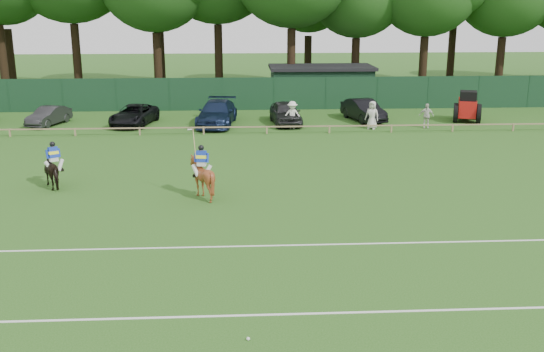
{
  "coord_description": "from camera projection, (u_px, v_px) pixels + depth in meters",
  "views": [
    {
      "loc": [
        -0.86,
        -21.58,
        8.28
      ],
      "look_at": [
        0.5,
        3.0,
        1.4
      ],
      "focal_mm": 42.0,
      "sensor_mm": 36.0,
      "label": 1
    }
  ],
  "objects": [
    {
      "name": "pitch_rail",
      "position": [
        251.0,
        127.0,
        40.22
      ],
      "size": [
        62.1,
        0.1,
        0.5
      ],
      "color": "#997F5B",
      "rests_on": "ground"
    },
    {
      "name": "ground",
      "position": [
        263.0,
        236.0,
        23.03
      ],
      "size": [
        160.0,
        160.0,
        0.0
      ],
      "primitive_type": "plane",
      "color": "#1E4C14",
      "rests_on": "ground"
    },
    {
      "name": "suv_black",
      "position": [
        134.0,
        115.0,
        43.04
      ],
      "size": [
        3.16,
        5.22,
        1.35
      ],
      "primitive_type": "imported",
      "rotation": [
        0.0,
        0.0,
        -0.2
      ],
      "color": "black",
      "rests_on": "ground"
    },
    {
      "name": "sedan_grey",
      "position": [
        49.0,
        116.0,
        42.99
      ],
      "size": [
        2.43,
        4.03,
        1.25
      ],
      "primitive_type": "imported",
      "rotation": [
        0.0,
        0.0,
        -0.31
      ],
      "color": "#29292B",
      "rests_on": "ground"
    },
    {
      "name": "spectator_right",
      "position": [
        372.0,
        115.0,
        41.63
      ],
      "size": [
        1.07,
        0.95,
        1.85
      ],
      "primitive_type": "imported",
      "rotation": [
        0.0,
        0.0,
        -0.51
      ],
      "color": "silver",
      "rests_on": "ground"
    },
    {
      "name": "sedan_navy",
      "position": [
        217.0,
        113.0,
        42.94
      ],
      "size": [
        2.94,
        5.84,
        1.63
      ],
      "primitive_type": "imported",
      "rotation": [
        0.0,
        0.0,
        -0.12
      ],
      "color": "#131F3C",
      "rests_on": "ground"
    },
    {
      "name": "hatch_grey",
      "position": [
        286.0,
        113.0,
        43.29
      ],
      "size": [
        2.19,
        4.65,
        1.54
      ],
      "primitive_type": "imported",
      "rotation": [
        0.0,
        0.0,
        0.08
      ],
      "color": "#2B2A2D",
      "rests_on": "ground"
    },
    {
      "name": "estate_black",
      "position": [
        364.0,
        110.0,
        44.51
      ],
      "size": [
        2.7,
        4.77,
        1.49
      ],
      "primitive_type": "imported",
      "rotation": [
        0.0,
        0.0,
        0.26
      ],
      "color": "black",
      "rests_on": "ground"
    },
    {
      "name": "polo_ball",
      "position": [
        248.0,
        339.0,
        15.96
      ],
      "size": [
        0.09,
        0.09,
        0.09
      ],
      "primitive_type": "sphere",
      "color": "silver",
      "rests_on": "ground"
    },
    {
      "name": "tree_row",
      "position": [
        269.0,
        95.0,
        56.79
      ],
      "size": [
        96.0,
        12.0,
        21.0
      ],
      "primitive_type": null,
      "color": "#26561C",
      "rests_on": "ground"
    },
    {
      "name": "perimeter_fence",
      "position": [
        248.0,
        94.0,
        48.65
      ],
      "size": [
        92.08,
        0.08,
        2.5
      ],
      "color": "#14351E",
      "rests_on": "ground"
    },
    {
      "name": "rider_dark",
      "position": [
        53.0,
        156.0,
        28.56
      ],
      "size": [
        0.86,
        0.64,
        1.41
      ],
      "rotation": [
        0.0,
        0.0,
        3.7
      ],
      "color": "silver",
      "rests_on": "ground"
    },
    {
      "name": "spectator_left",
      "position": [
        292.0,
        115.0,
        41.67
      ],
      "size": [
        1.2,
        0.71,
        1.83
      ],
      "primitive_type": "imported",
      "rotation": [
        0.0,
        0.0,
        -0.03
      ],
      "color": "silver",
      "rests_on": "ground"
    },
    {
      "name": "horse_chestnut",
      "position": [
        202.0,
        177.0,
        27.25
      ],
      "size": [
        1.73,
        1.87,
        1.77
      ],
      "primitive_type": "imported",
      "rotation": [
        0.0,
        0.0,
        2.94
      ],
      "color": "brown",
      "rests_on": "ground"
    },
    {
      "name": "utility_shed",
      "position": [
        321.0,
        84.0,
        51.78
      ],
      "size": [
        8.4,
        4.4,
        3.04
      ],
      "color": "#14331E",
      "rests_on": "ground"
    },
    {
      "name": "horse_dark",
      "position": [
        55.0,
        171.0,
        28.76
      ],
      "size": [
        1.67,
        1.98,
        1.54
      ],
      "primitive_type": "imported",
      "rotation": [
        0.0,
        0.0,
        3.7
      ],
      "color": "black",
      "rests_on": "ground"
    },
    {
      "name": "rider_chestnut",
      "position": [
        201.0,
        160.0,
        27.03
      ],
      "size": [
        0.93,
        0.68,
        2.05
      ],
      "rotation": [
        0.0,
        0.0,
        2.94
      ],
      "color": "silver",
      "rests_on": "ground"
    },
    {
      "name": "pitch_lines",
      "position": [
        267.0,
        276.0,
        19.66
      ],
      "size": [
        60.0,
        5.1,
        0.01
      ],
      "color": "silver",
      "rests_on": "ground"
    },
    {
      "name": "spectator_mid",
      "position": [
        426.0,
        116.0,
        41.97
      ],
      "size": [
        1.02,
        0.58,
        1.63
      ],
      "primitive_type": "imported",
      "rotation": [
        0.0,
        0.0,
        -0.19
      ],
      "color": "silver",
      "rests_on": "ground"
    },
    {
      "name": "tractor",
      "position": [
        467.0,
        107.0,
        44.1
      ],
      "size": [
        2.42,
        2.97,
        2.16
      ],
      "rotation": [
        0.0,
        0.0,
        -0.31
      ],
      "color": "#B71410",
      "rests_on": "ground"
    }
  ]
}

